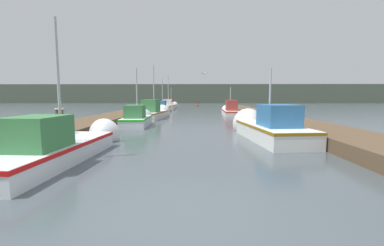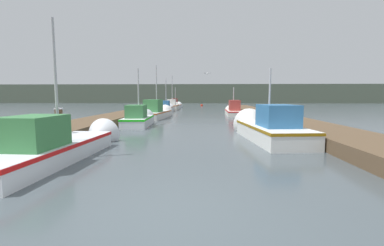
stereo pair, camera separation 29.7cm
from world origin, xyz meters
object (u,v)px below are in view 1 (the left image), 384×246
Objects in this scene: fishing_boat_2 at (138,118)px; mooring_piling_2 at (235,108)px; channel_buoy at (197,105)px; fishing_boat_5 at (163,108)px; mooring_piling_3 at (156,106)px; fishing_boat_1 at (266,127)px; mooring_piling_0 at (60,128)px; fishing_boat_4 at (230,110)px; fishing_boat_6 at (169,106)px; fishing_boat_0 at (66,144)px; fishing_boat_3 at (155,112)px; seagull_lead at (205,74)px; mooring_piling_1 at (166,103)px; fishing_boat_7 at (172,105)px.

mooring_piling_2 is at bearing 56.54° from fishing_boat_2.
channel_buoy is at bearing 104.26° from mooring_piling_2.
fishing_boat_5 is 1.17m from mooring_piling_3.
mooring_piling_0 is (-7.87, -2.54, 0.25)m from fishing_boat_1.
fishing_boat_4 is 1.20× the size of fishing_boat_6.
fishing_boat_6 is (-7.14, 9.45, 0.01)m from fishing_boat_4.
fishing_boat_0 is 8.01m from fishing_boat_1.
fishing_boat_3 is at bearing -149.35° from fishing_boat_4.
channel_buoy is (4.08, 17.78, -0.31)m from fishing_boat_5.
fishing_boat_5 is 11.18m from seagull_lead.
fishing_boat_3 is at bearing -81.58° from mooring_piling_3.
mooring_piling_2 is at bearing -75.74° from channel_buoy.
mooring_piling_1 reaches higher than mooring_piling_3.
fishing_boat_1 is 6.22× the size of channel_buoy.
mooring_piling_3 is at bearing -106.34° from channel_buoy.
mooring_piling_0 is at bearing -87.38° from fishing_boat_7.
mooring_piling_2 is 11.23m from seagull_lead.
fishing_boat_0 is at bearing -88.26° from mooring_piling_1.
fishing_boat_3 is 18.91m from fishing_boat_7.
fishing_boat_2 is 31.85m from channel_buoy.
mooring_piling_1 is 15.04m from mooring_piling_2.
fishing_boat_0 is 1.22× the size of fishing_boat_6.
fishing_boat_4 is 1.25× the size of fishing_boat_5.
fishing_boat_7 is at bearing -54.90° from mooring_piling_1.
fishing_boat_1 is 4.43× the size of mooring_piling_1.
fishing_boat_3 is (0.34, 14.14, 0.07)m from fishing_boat_0.
seagull_lead reaches higher than fishing_boat_1.
fishing_boat_7 is 5.88× the size of mooring_piling_2.
fishing_boat_6 is 0.88× the size of fishing_boat_7.
fishing_boat_7 is at bearing -119.66° from channel_buoy.
mooring_piling_1 is (-1.23, 25.88, 0.23)m from fishing_boat_2.
mooring_piling_2 is at bearing 79.82° from fishing_boat_1.
fishing_boat_0 reaches higher than mooring_piling_2.
fishing_boat_3 is at bearing -133.13° from mooring_piling_2.
fishing_boat_1 reaches higher than mooring_piling_0.
fishing_boat_0 is 14.14m from fishing_boat_3.
channel_buoy is (3.69, 26.06, -0.35)m from fishing_boat_3.
channel_buoy is (5.01, 17.10, -0.47)m from mooring_piling_3.
fishing_boat_5 is at bearing -36.01° from mooring_piling_3.
fishing_boat_7 is 4.72× the size of mooring_piling_3.
fishing_boat_6 is at bearing 96.31° from fishing_boat_3.
fishing_boat_5 reaches higher than fishing_boat_7.
fishing_boat_1 is at bearing -89.31° from fishing_boat_4.
fishing_boat_2 is at bearing -85.37° from fishing_boat_7.
fishing_boat_6 is 26.10m from mooring_piling_0.
fishing_boat_5 is 4.00× the size of mooring_piling_3.
fishing_boat_5 is (-0.23, 13.84, 0.00)m from fishing_boat_2.
fishing_boat_6 reaches higher than fishing_boat_0.
fishing_boat_1 is 8.29m from fishing_boat_2.
fishing_boat_1 is at bearing -75.24° from mooring_piling_1.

